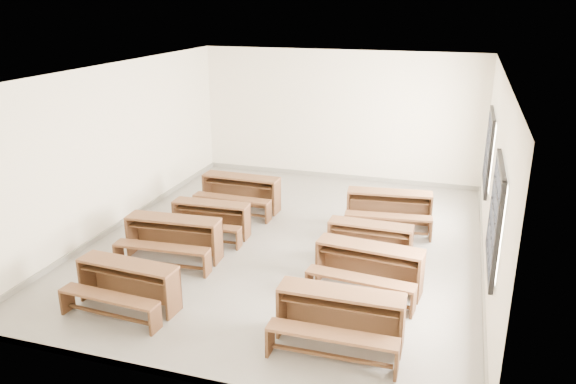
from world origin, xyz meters
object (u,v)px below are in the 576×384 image
(desk_set_0, at_px, (127,282))
(desk_set_6, at_px, (369,239))
(desk_set_4, at_px, (340,314))
(desk_set_1, at_px, (173,235))
(desk_set_7, at_px, (389,207))
(desk_set_2, at_px, (210,217))
(desk_set_3, at_px, (240,191))
(desk_set_5, at_px, (368,265))

(desk_set_0, distance_m, desk_set_6, 4.12)
(desk_set_4, bearing_deg, desk_set_6, 90.63)
(desk_set_1, height_order, desk_set_6, desk_set_1)
(desk_set_7, bearing_deg, desk_set_0, -133.79)
(desk_set_2, distance_m, desk_set_6, 3.09)
(desk_set_2, xyz_separation_m, desk_set_4, (3.14, -2.78, 0.05))
(desk_set_7, bearing_deg, desk_set_1, -149.37)
(desk_set_3, distance_m, desk_set_7, 3.19)
(desk_set_3, xyz_separation_m, desk_set_5, (3.23, -2.72, -0.01))
(desk_set_5, bearing_deg, desk_set_3, 145.81)
(desk_set_2, relative_size, desk_set_5, 0.87)
(desk_set_4, height_order, desk_set_5, desk_set_4)
(desk_set_2, bearing_deg, desk_set_4, -43.93)
(desk_set_4, xyz_separation_m, desk_set_7, (0.07, 4.21, -0.00))
(desk_set_2, height_order, desk_set_4, desk_set_4)
(desk_set_7, bearing_deg, desk_set_3, 172.93)
(desk_set_5, bearing_deg, desk_set_7, 96.75)
(desk_set_3, distance_m, desk_set_4, 5.28)
(desk_set_0, relative_size, desk_set_1, 0.93)
(desk_set_1, xyz_separation_m, desk_set_7, (3.41, 2.55, -0.00))
(desk_set_0, xyz_separation_m, desk_set_4, (3.19, 0.01, 0.03))
(desk_set_3, relative_size, desk_set_6, 1.15)
(desk_set_1, xyz_separation_m, desk_set_3, (0.22, 2.60, 0.00))
(desk_set_5, xyz_separation_m, desk_set_6, (-0.17, 1.12, -0.05))
(desk_set_1, distance_m, desk_set_2, 1.14)
(desk_set_2, bearing_deg, desk_set_3, 86.82)
(desk_set_4, xyz_separation_m, desk_set_6, (-0.05, 2.67, -0.05))
(desk_set_3, bearing_deg, desk_set_1, -93.19)
(desk_set_3, xyz_separation_m, desk_set_4, (3.12, -4.26, -0.00))
(desk_set_5, bearing_deg, desk_set_6, 104.35)
(desk_set_0, height_order, desk_set_5, desk_set_5)
(desk_set_0, relative_size, desk_set_5, 0.92)
(desk_set_2, xyz_separation_m, desk_set_7, (3.21, 1.43, 0.05))
(desk_set_3, bearing_deg, desk_set_6, -25.93)
(desk_set_2, height_order, desk_set_6, desk_set_2)
(desk_set_2, height_order, desk_set_5, desk_set_5)
(desk_set_1, relative_size, desk_set_2, 1.14)
(desk_set_1, distance_m, desk_set_6, 3.43)
(desk_set_0, height_order, desk_set_7, desk_set_7)
(desk_set_0, distance_m, desk_set_2, 2.79)
(desk_set_0, bearing_deg, desk_set_5, 28.99)
(desk_set_1, bearing_deg, desk_set_7, 33.05)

